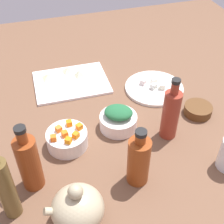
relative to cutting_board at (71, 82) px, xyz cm
name	(u,v)px	position (x,y,z in cm)	size (l,w,h in cm)	color
tabletop	(112,126)	(-9.20, 27.86, -2.00)	(190.00, 190.00, 3.00)	brown
cutting_board	(71,82)	(0.00, 0.00, 0.00)	(29.89, 23.01, 1.00)	white
plate_tofu	(154,88)	(-31.35, 13.80, 0.10)	(23.54, 23.54, 1.20)	white
bowl_greens	(118,122)	(-10.62, 30.65, 2.02)	(12.95, 12.95, 5.03)	white
bowl_carrots	(67,139)	(7.85, 33.92, 2.24)	(13.30, 13.30, 5.48)	white
bowl_small_side	(198,110)	(-40.79, 32.22, 1.19)	(10.13, 10.13, 3.37)	#573519
teapot	(77,208)	(10.10, 61.31, 5.36)	(15.23, 13.33, 14.73)	tan
bottle_0	(5,188)	(26.23, 53.68, 10.22)	(4.64, 4.64, 25.62)	brown
bottle_1	(140,160)	(-9.69, 53.26, 7.81)	(6.39, 6.39, 19.68)	#8D3B15
bottle_2	(171,114)	(-25.60, 38.97, 8.94)	(5.59, 5.59, 22.74)	maroon
bottle_3	(29,162)	(20.02, 46.07, 8.93)	(6.15, 6.15, 22.54)	#8D3B17
carrot_cube_0	(76,135)	(5.28, 36.59, 5.88)	(1.80, 1.80, 1.80)	orange
carrot_cube_1	(59,129)	(9.95, 32.25, 5.88)	(1.80, 1.80, 1.80)	orange
carrot_cube_2	(68,140)	(7.95, 38.16, 5.88)	(1.80, 1.80, 1.80)	orange
carrot_cube_3	(79,127)	(3.43, 33.15, 5.88)	(1.80, 1.80, 1.80)	orange
carrot_cube_4	(69,123)	(6.23, 30.57, 5.88)	(1.80, 1.80, 1.80)	orange
carrot_cube_5	(65,134)	(8.47, 34.99, 5.88)	(1.80, 1.80, 1.80)	orange
carrot_cube_6	(53,138)	(12.16, 35.79, 5.88)	(1.80, 1.80, 1.80)	orange
chopped_greens_mound	(118,112)	(-10.62, 30.65, 6.32)	(9.70, 7.91, 3.57)	#24653A
tofu_cube_0	(154,81)	(-32.08, 11.45, 1.80)	(2.20, 2.20, 2.20)	white
tofu_cube_1	(153,86)	(-30.49, 14.66, 1.80)	(2.20, 2.20, 2.20)	white
tofu_cube_2	(162,86)	(-33.84, 15.86, 1.80)	(2.20, 2.20, 2.20)	white
tofu_cube_3	(143,82)	(-27.67, 10.62, 1.80)	(2.20, 2.20, 2.20)	white
dumpling_0	(79,73)	(-4.14, -2.67, 1.95)	(4.05, 4.03, 2.90)	beige
dumpling_1	(49,76)	(8.49, -4.76, 1.68)	(5.34, 5.26, 2.36)	beige
dumpling_2	(68,70)	(0.01, -7.11, 1.77)	(4.25, 4.11, 2.54)	beige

